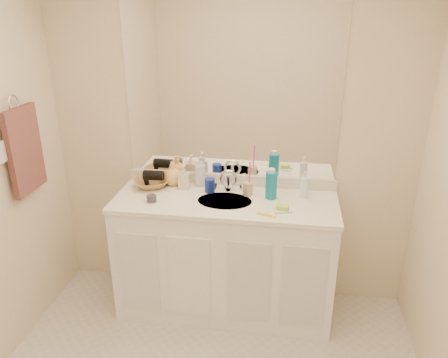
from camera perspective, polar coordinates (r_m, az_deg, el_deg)
wall_back at (r=3.10m, az=0.91°, el=4.81°), size 2.60×0.02×2.40m
vanity_cabinet at (r=3.18m, az=0.14°, el=-10.14°), size 1.50×0.55×0.85m
countertop at (r=2.97m, az=0.15°, el=-2.95°), size 1.52×0.57×0.03m
backsplash at (r=3.18m, az=0.85°, el=-0.09°), size 1.52×0.03×0.08m
sink_basin at (r=2.95m, az=0.09°, el=-3.06°), size 0.37×0.37×0.02m
faucet at (r=3.09m, az=0.59°, el=-0.52°), size 0.02×0.02×0.11m
mirror at (r=3.01m, az=0.94°, el=11.33°), size 1.48×0.01×1.20m
blue_mug at (r=3.06m, az=-1.87°, el=-0.83°), size 0.08×0.08×0.10m
tan_cup at (r=3.02m, az=3.13°, el=-1.29°), size 0.09×0.09×0.09m
toothbrush at (r=2.98m, az=3.37°, el=0.54°), size 0.02×0.04×0.20m
mouthwash_bottle at (r=2.97m, az=6.18°, el=-0.83°), size 0.10×0.10×0.19m
clear_pump_bottle at (r=3.01m, az=10.42°, el=-1.12°), size 0.07×0.07×0.15m
soap_dish at (r=2.83m, az=7.61°, el=-4.02°), size 0.12×0.11×0.01m
green_soap at (r=2.82m, az=7.63°, el=-3.69°), size 0.08×0.06×0.03m
orange_comb at (r=2.76m, az=5.55°, el=-4.71°), size 0.13×0.07×0.01m
dark_jar at (r=2.96m, az=-9.44°, el=-2.52°), size 0.08×0.08×0.05m
soap_bottle_white at (r=3.15m, az=-3.11°, el=1.01°), size 0.11×0.11×0.22m
soap_bottle_cream at (r=3.12m, az=-5.24°, el=0.27°), size 0.08×0.08×0.17m
soap_bottle_yellow at (r=3.19m, az=-6.71°, el=0.74°), size 0.18×0.18×0.17m
wicker_basket at (r=3.20m, az=-9.46°, el=-0.50°), size 0.32×0.32×0.06m
hair_dryer at (r=3.17m, az=-9.18°, el=0.48°), size 0.15×0.08×0.07m
towel_ring at (r=2.99m, az=-25.82°, el=8.88°), size 0.01×0.11×0.11m
hand_towel at (r=3.05m, az=-24.58°, el=3.42°), size 0.04×0.32×0.55m
switch_plate at (r=2.89m, az=-27.16°, el=3.08°), size 0.01×0.08×0.13m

